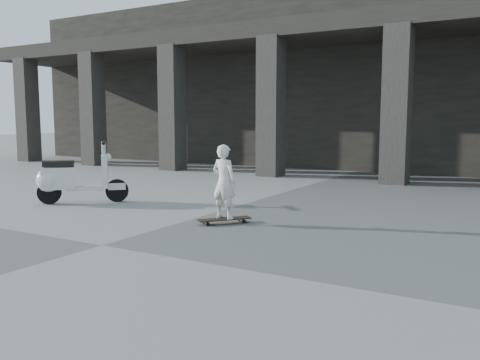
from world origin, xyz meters
The scene contains 5 objects.
ground centered at (0.00, 0.00, 0.00)m, with size 90.00×90.00×0.00m, color #50504D.
colonnade centered at (0.00, 13.77, 3.03)m, with size 28.00×8.82×6.00m.
longboard centered at (0.66, 2.00, 0.07)m, with size 0.69×0.80×0.09m.
child centered at (0.66, 2.00, 0.67)m, with size 0.43×0.28×1.18m, color silver.
scooter centered at (-3.06, 2.12, 0.48)m, with size 1.39×1.31×1.22m.
Camera 1 is at (4.85, -4.74, 1.66)m, focal length 38.00 mm.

